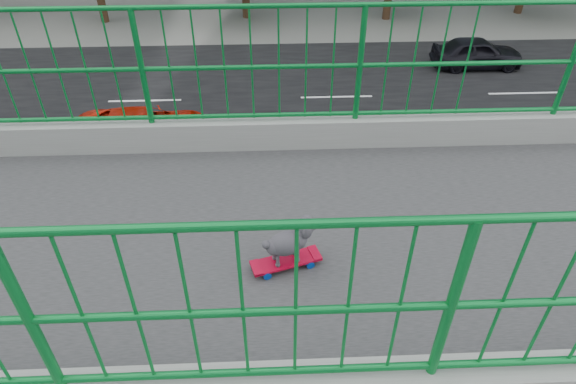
% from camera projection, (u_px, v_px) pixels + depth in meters
% --- Properties ---
extents(road, '(18.00, 90.00, 0.02)m').
position_uv_depth(road, '(130.00, 139.00, 18.37)').
color(road, black).
rests_on(road, ground).
extents(skateboard, '(0.30, 0.55, 0.07)m').
position_uv_depth(skateboard, '(286.00, 262.00, 3.73)').
color(skateboard, red).
rests_on(skateboard, footbridge).
extents(poodle, '(0.25, 0.41, 0.35)m').
position_uv_depth(poodle, '(289.00, 241.00, 3.61)').
color(poodle, '#2A272C').
rests_on(poodle, skateboard).
extents(car_2, '(2.33, 5.06, 1.41)m').
position_uv_depth(car_2, '(145.00, 131.00, 17.50)').
color(car_2, '#B51A07').
rests_on(car_2, ground).
extents(car_4, '(1.65, 4.09, 1.39)m').
position_uv_depth(car_4, '(477.00, 53.00, 23.02)').
color(car_4, black).
rests_on(car_4, ground).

